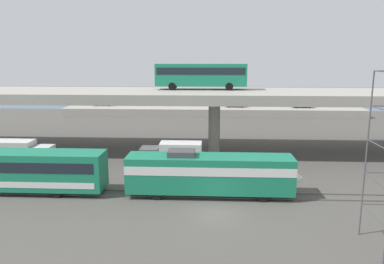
# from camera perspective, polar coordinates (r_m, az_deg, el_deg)

# --- Properties ---
(ground_plane) EXTENTS (260.00, 260.00, 0.00)m
(ground_plane) POSITION_cam_1_polar(r_m,az_deg,el_deg) (30.74, 3.59, -12.29)
(ground_plane) COLOR #4C4944
(rail_strip_near) EXTENTS (110.00, 0.12, 0.12)m
(rail_strip_near) POSITION_cam_1_polar(r_m,az_deg,el_deg) (33.74, 3.53, -9.97)
(rail_strip_near) COLOR #59544C
(rail_strip_near) RESTS_ON ground_plane
(rail_strip_far) EXTENTS (110.00, 0.12, 0.12)m
(rail_strip_far) POSITION_cam_1_polar(r_m,az_deg,el_deg) (35.11, 3.51, -9.10)
(rail_strip_far) COLOR #59544C
(rail_strip_far) RESTS_ON ground_plane
(train_locomotive) EXTENTS (15.84, 3.04, 4.18)m
(train_locomotive) POSITION_cam_1_polar(r_m,az_deg,el_deg) (33.73, 3.96, -6.15)
(train_locomotive) COLOR #197A56
(train_locomotive) RESTS_ON ground_plane
(highway_overpass) EXTENTS (96.00, 11.81, 8.05)m
(highway_overpass) POSITION_cam_1_polar(r_m,az_deg,el_deg) (48.43, 3.45, 5.38)
(highway_overpass) COLOR #9E998E
(highway_overpass) RESTS_ON ground_plane
(transit_bus_on_overpass) EXTENTS (12.00, 2.68, 3.40)m
(transit_bus_on_overpass) POSITION_cam_1_polar(r_m,az_deg,el_deg) (50.14, 1.39, 8.83)
(transit_bus_on_overpass) COLOR #197A56
(transit_bus_on_overpass) RESTS_ON highway_overpass
(service_truck_west) EXTENTS (6.80, 2.46, 3.04)m
(service_truck_west) POSITION_cam_1_polar(r_m,az_deg,el_deg) (46.80, -24.64, -2.90)
(service_truck_west) COLOR silver
(service_truck_west) RESTS_ON ground_plane
(service_truck_east) EXTENTS (6.80, 2.46, 3.04)m
(service_truck_east) POSITION_cam_1_polar(r_m,az_deg,el_deg) (41.74, -2.92, -3.49)
(service_truck_east) COLOR #515459
(service_truck_east) RESTS_ON ground_plane
(pier_parking_lot) EXTENTS (64.25, 12.60, 1.61)m
(pier_parking_lot) POSITION_cam_1_polar(r_m,az_deg,el_deg) (83.96, 3.21, 3.45)
(pier_parking_lot) COLOR #9E998E
(pier_parking_lot) RESTS_ON ground_plane
(parked_car_0) EXTENTS (4.41, 1.92, 1.50)m
(parked_car_0) POSITION_cam_1_polar(r_m,az_deg,el_deg) (82.23, 6.57, 4.34)
(parked_car_0) COLOR maroon
(parked_car_0) RESTS_ON pier_parking_lot
(parked_car_1) EXTENTS (4.67, 1.94, 1.50)m
(parked_car_1) POSITION_cam_1_polar(r_m,az_deg,el_deg) (86.27, -13.31, 4.43)
(parked_car_1) COLOR #9E998C
(parked_car_1) RESTS_ON pier_parking_lot
(parked_car_2) EXTENTS (4.36, 1.84, 1.50)m
(parked_car_2) POSITION_cam_1_polar(r_m,az_deg,el_deg) (85.24, 1.47, 4.65)
(parked_car_2) COLOR silver
(parked_car_2) RESTS_ON pier_parking_lot
(parked_car_3) EXTENTS (4.23, 1.83, 1.50)m
(parked_car_3) POSITION_cam_1_polar(r_m,az_deg,el_deg) (85.70, -3.48, 4.67)
(parked_car_3) COLOR #B7B7BC
(parked_car_3) RESTS_ON pier_parking_lot
(parked_car_4) EXTENTS (4.37, 1.91, 1.50)m
(parked_car_4) POSITION_cam_1_polar(r_m,az_deg,el_deg) (84.15, 16.45, 4.11)
(parked_car_4) COLOR black
(parked_car_4) RESTS_ON pier_parking_lot
(harbor_water) EXTENTS (140.00, 36.00, 0.01)m
(harbor_water) POSITION_cam_1_polar(r_m,az_deg,el_deg) (106.88, 3.16, 4.72)
(harbor_water) COLOR #385B7A
(harbor_water) RESTS_ON ground_plane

